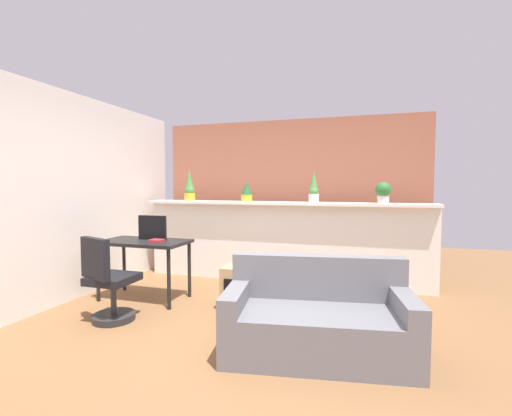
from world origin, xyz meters
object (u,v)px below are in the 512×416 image
potted_plant_2 (314,188)px  potted_plant_3 (383,192)px  tv_monitor (152,228)px  potted_plant_0 (190,188)px  side_cube_shelf (241,287)px  potted_plant_1 (247,192)px  book_on_desk (157,241)px  couch (318,321)px  desk (144,247)px  office_chair (108,286)px

potted_plant_2 → potted_plant_3: bearing=-4.2°
potted_plant_2 → tv_monitor: potted_plant_2 is taller
potted_plant_2 → potted_plant_0: bearing=-179.2°
potted_plant_3 → tv_monitor: (-2.81, -1.13, -0.45)m
potted_plant_3 → side_cube_shelf: potted_plant_3 is taller
potted_plant_1 → potted_plant_2: bearing=1.7°
book_on_desk → couch: size_ratio=0.10×
potted_plant_1 → book_on_desk: potted_plant_1 is taller
potted_plant_2 → desk: potted_plant_2 is taller
office_chair → potted_plant_3: bearing=35.5°
side_cube_shelf → potted_plant_3: bearing=36.3°
tv_monitor → side_cube_shelf: (1.22, -0.04, -0.66)m
potted_plant_0 → side_cube_shelf: 2.13m
potted_plant_2 → potted_plant_1: bearing=-178.3°
potted_plant_1 → tv_monitor: (-0.87, -1.17, -0.45)m
potted_plant_0 → office_chair: potted_plant_0 is taller
potted_plant_2 → couch: bearing=-80.8°
side_cube_shelf → potted_plant_2: bearing=62.0°
potted_plant_0 → potted_plant_2: (1.96, 0.03, -0.01)m
side_cube_shelf → couch: bearing=-40.9°
potted_plant_1 → office_chair: 2.40m
office_chair → couch: bearing=-1.3°
side_cube_shelf → tv_monitor: bearing=178.2°
tv_monitor → side_cube_shelf: bearing=-1.8°
tv_monitor → side_cube_shelf: size_ratio=0.78×
desk → office_chair: office_chair is taller
potted_plant_1 → desk: size_ratio=0.26×
potted_plant_2 → book_on_desk: 2.28m
potted_plant_1 → office_chair: (-0.85, -2.03, -0.96)m
side_cube_shelf → couch: size_ratio=0.30×
desk → couch: (2.29, -0.82, -0.38)m
office_chair → couch: (2.20, -0.05, -0.11)m
side_cube_shelf → couch: (1.00, -0.87, 0.03)m
side_cube_shelf → office_chair: bearing=-145.7°
potted_plant_1 → couch: potted_plant_1 is taller
potted_plant_2 → couch: size_ratio=0.28×
desk → side_cube_shelf: (1.29, 0.04, -0.42)m
potted_plant_0 → book_on_desk: size_ratio=3.14×
potted_plant_3 → book_on_desk: 3.01m
couch → desk: bearing=160.2°
potted_plant_1 → tv_monitor: potted_plant_1 is taller
potted_plant_2 → desk: 2.45m
desk → office_chair: (0.09, -0.78, -0.28)m
potted_plant_0 → potted_plant_2: potted_plant_0 is taller
potted_plant_3 → desk: potted_plant_3 is taller
tv_monitor → office_chair: size_ratio=0.43×
potted_plant_2 → potted_plant_3: size_ratio=1.60×
book_on_desk → couch: 2.23m
potted_plant_0 → book_on_desk: potted_plant_0 is taller
potted_plant_0 → potted_plant_1: bearing=-0.2°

